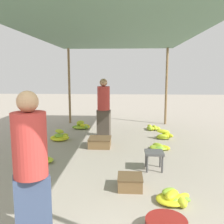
# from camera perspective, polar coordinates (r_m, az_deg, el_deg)

# --- Properties ---
(canopy_post_back_left) EXTENTS (0.08, 0.08, 2.64)m
(canopy_post_back_left) POSITION_cam_1_polar(r_m,az_deg,el_deg) (9.02, -9.73, 5.77)
(canopy_post_back_left) COLOR olive
(canopy_post_back_left) RESTS_ON ground
(canopy_post_back_right) EXTENTS (0.08, 0.08, 2.64)m
(canopy_post_back_right) POSITION_cam_1_polar(r_m,az_deg,el_deg) (8.90, 12.32, 5.66)
(canopy_post_back_right) COLOR olive
(canopy_post_back_right) RESTS_ON ground
(canopy_tarp) EXTENTS (3.81, 7.49, 0.04)m
(canopy_tarp) POSITION_cam_1_polar(r_m,az_deg,el_deg) (5.32, -0.18, 18.33)
(canopy_tarp) COLOR #567A60
(canopy_tarp) RESTS_ON canopy_post_front_left
(vendor_foreground) EXTENTS (0.45, 0.45, 1.62)m
(vendor_foreground) POSITION_cam_1_polar(r_m,az_deg,el_deg) (2.71, -18.04, -11.98)
(vendor_foreground) COLOR #384766
(vendor_foreground) RESTS_ON ground
(stool) EXTENTS (0.34, 0.34, 0.35)m
(stool) POSITION_cam_1_polar(r_m,az_deg,el_deg) (4.75, 9.60, -9.65)
(stool) COLOR #4C4C4C
(stool) RESTS_ON ground
(banana_pile_left_0) EXTENTS (0.42, 0.39, 0.20)m
(banana_pile_left_0) POSITION_cam_1_polar(r_m,az_deg,el_deg) (5.27, -15.56, -10.39)
(banana_pile_left_0) COLOR #C1D12A
(banana_pile_left_0) RESTS_ON ground
(banana_pile_left_1) EXTENTS (0.57, 0.44, 0.31)m
(banana_pile_left_1) POSITION_cam_1_polar(r_m,az_deg,el_deg) (6.86, -11.87, -5.59)
(banana_pile_left_1) COLOR #BACF2B
(banana_pile_left_1) RESTS_ON ground
(banana_pile_left_2) EXTENTS (0.64, 0.45, 0.27)m
(banana_pile_left_2) POSITION_cam_1_polar(r_m,az_deg,el_deg) (8.18, -6.94, -3.23)
(banana_pile_left_2) COLOR yellow
(banana_pile_left_2) RESTS_ON ground
(banana_pile_right_0) EXTENTS (0.48, 0.44, 0.15)m
(banana_pile_right_0) POSITION_cam_1_polar(r_m,az_deg,el_deg) (8.04, 9.31, -3.62)
(banana_pile_right_0) COLOR #9CC330
(banana_pile_right_0) RESTS_ON ground
(banana_pile_right_1) EXTENTS (0.51, 0.42, 0.17)m
(banana_pile_right_1) POSITION_cam_1_polar(r_m,az_deg,el_deg) (3.76, 14.15, -18.55)
(banana_pile_right_1) COLOR yellow
(banana_pile_right_1) RESTS_ON ground
(banana_pile_right_2) EXTENTS (0.49, 0.41, 0.14)m
(banana_pile_right_2) POSITION_cam_1_polar(r_m,az_deg,el_deg) (6.04, 10.77, -7.91)
(banana_pile_right_2) COLOR yellow
(banana_pile_right_2) RESTS_ON ground
(banana_pile_right_3) EXTENTS (0.49, 0.41, 0.27)m
(banana_pile_right_3) POSITION_cam_1_polar(r_m,az_deg,el_deg) (7.01, 11.88, -5.20)
(banana_pile_right_3) COLOR #B1CB2C
(banana_pile_right_3) RESTS_ON ground
(crate_near) EXTENTS (0.54, 0.54, 0.22)m
(crate_near) POSITION_cam_1_polar(r_m,az_deg,el_deg) (6.15, -2.79, -6.91)
(crate_near) COLOR brown
(crate_near) RESTS_ON ground
(crate_mid) EXTENTS (0.39, 0.39, 0.21)m
(crate_mid) POSITION_cam_1_polar(r_m,az_deg,el_deg) (4.04, 4.15, -15.70)
(crate_mid) COLOR brown
(crate_mid) RESTS_ON ground
(shopper_walking_mid) EXTENTS (0.40, 0.40, 1.64)m
(shopper_walking_mid) POSITION_cam_1_polar(r_m,az_deg,el_deg) (7.02, -1.93, 1.21)
(shopper_walking_mid) COLOR #4C4238
(shopper_walking_mid) RESTS_ON ground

